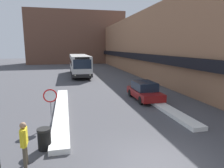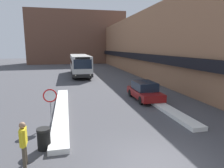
{
  "view_description": "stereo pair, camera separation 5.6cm",
  "coord_description": "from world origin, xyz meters",
  "px_view_note": "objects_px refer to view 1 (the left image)",
  "views": [
    {
      "loc": [
        -3.19,
        -6.32,
        4.39
      ],
      "look_at": [
        -0.0,
        7.44,
        1.78
      ],
      "focal_mm": 32.0,
      "sensor_mm": 36.0,
      "label": 1
    },
    {
      "loc": [
        -3.13,
        -6.34,
        4.39
      ],
      "look_at": [
        -0.0,
        7.44,
        1.78
      ],
      "focal_mm": 32.0,
      "sensor_mm": 36.0,
      "label": 2
    }
  ],
  "objects_px": {
    "parked_car_front": "(144,91)",
    "trash_bin": "(44,139)",
    "city_bus": "(79,64)",
    "stop_sign": "(50,99)",
    "pedestrian": "(24,140)"
  },
  "relations": [
    {
      "from": "parked_car_front",
      "to": "trash_bin",
      "type": "height_order",
      "value": "parked_car_front"
    },
    {
      "from": "stop_sign",
      "to": "pedestrian",
      "type": "bearing_deg",
      "value": -99.82
    },
    {
      "from": "city_bus",
      "to": "trash_bin",
      "type": "bearing_deg",
      "value": -97.67
    },
    {
      "from": "city_bus",
      "to": "stop_sign",
      "type": "height_order",
      "value": "city_bus"
    },
    {
      "from": "parked_car_front",
      "to": "pedestrian",
      "type": "distance_m",
      "value": 11.36
    },
    {
      "from": "parked_car_front",
      "to": "trash_bin",
      "type": "xyz_separation_m",
      "value": [
        -7.43,
        -6.9,
        -0.28
      ]
    },
    {
      "from": "city_bus",
      "to": "stop_sign",
      "type": "xyz_separation_m",
      "value": [
        -3.01,
        -20.49,
        -0.2
      ]
    },
    {
      "from": "parked_car_front",
      "to": "stop_sign",
      "type": "height_order",
      "value": "stop_sign"
    },
    {
      "from": "parked_car_front",
      "to": "stop_sign",
      "type": "bearing_deg",
      "value": -150.51
    },
    {
      "from": "pedestrian",
      "to": "trash_bin",
      "type": "relative_size",
      "value": 1.82
    },
    {
      "from": "city_bus",
      "to": "stop_sign",
      "type": "bearing_deg",
      "value": -98.37
    },
    {
      "from": "parked_car_front",
      "to": "stop_sign",
      "type": "relative_size",
      "value": 2.01
    },
    {
      "from": "trash_bin",
      "to": "pedestrian",
      "type": "bearing_deg",
      "value": -115.68
    },
    {
      "from": "pedestrian",
      "to": "trash_bin",
      "type": "height_order",
      "value": "pedestrian"
    },
    {
      "from": "stop_sign",
      "to": "trash_bin",
      "type": "bearing_deg",
      "value": -92.44
    }
  ]
}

